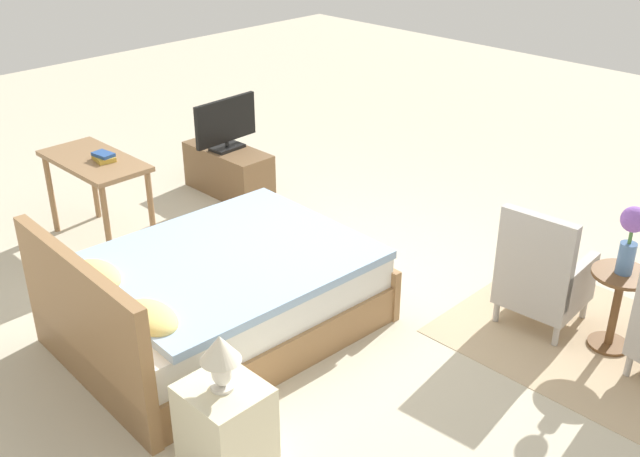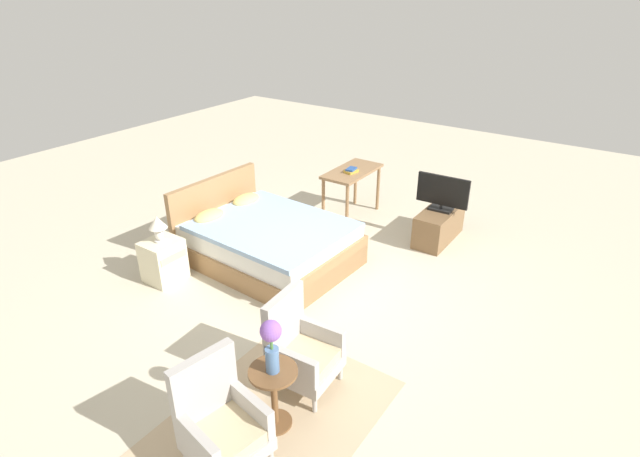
# 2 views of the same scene
# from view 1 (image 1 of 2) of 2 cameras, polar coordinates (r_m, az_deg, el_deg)

# --- Properties ---
(ground_plane) EXTENTS (16.00, 16.00, 0.00)m
(ground_plane) POSITION_cam_1_polar(r_m,az_deg,el_deg) (5.83, 0.10, -4.96)
(ground_plane) COLOR beige
(floor_rug) EXTENTS (2.10, 1.50, 0.01)m
(floor_rug) POSITION_cam_1_polar(r_m,az_deg,el_deg) (5.59, 20.86, -8.50)
(floor_rug) COLOR tan
(floor_rug) RESTS_ON ground_plane
(bed) EXTENTS (1.63, 2.15, 0.96)m
(bed) POSITION_cam_1_polar(r_m,az_deg,el_deg) (5.28, -8.05, -5.16)
(bed) COLOR #997047
(bed) RESTS_ON ground_plane
(armchair_by_window_right) EXTENTS (0.57, 0.57, 0.92)m
(armchair_by_window_right) POSITION_cam_1_polar(r_m,az_deg,el_deg) (5.51, 16.56, -3.60)
(armchair_by_window_right) COLOR #ADA8A3
(armchair_by_window_right) RESTS_ON floor_rug
(side_table) EXTENTS (0.40, 0.40, 0.58)m
(side_table) POSITION_cam_1_polar(r_m,az_deg,el_deg) (5.44, 21.70, -5.13)
(side_table) COLOR brown
(side_table) RESTS_ON ground_plane
(flower_vase) EXTENTS (0.17, 0.17, 0.48)m
(flower_vase) POSITION_cam_1_polar(r_m,az_deg,el_deg) (5.20, 22.63, -0.34)
(flower_vase) COLOR #4C709E
(flower_vase) RESTS_ON side_table
(nightstand) EXTENTS (0.44, 0.41, 0.53)m
(nightstand) POSITION_cam_1_polar(r_m,az_deg,el_deg) (4.25, -7.19, -14.73)
(nightstand) COLOR beige
(nightstand) RESTS_ON ground_plane
(table_lamp) EXTENTS (0.22, 0.22, 0.33)m
(table_lamp) POSITION_cam_1_polar(r_m,az_deg,el_deg) (3.95, -7.60, -9.50)
(table_lamp) COLOR silver
(table_lamp) RESTS_ON nightstand
(tv_stand) EXTENTS (0.96, 0.40, 0.47)m
(tv_stand) POSITION_cam_1_polar(r_m,az_deg,el_deg) (7.52, -6.98, 4.39)
(tv_stand) COLOR brown
(tv_stand) RESTS_ON ground_plane
(tv_flatscreen) EXTENTS (0.21, 0.73, 0.50)m
(tv_flatscreen) POSITION_cam_1_polar(r_m,az_deg,el_deg) (7.35, -7.20, 7.94)
(tv_flatscreen) COLOR black
(tv_flatscreen) RESTS_ON tv_stand
(vanity_desk) EXTENTS (1.04, 0.52, 0.77)m
(vanity_desk) POSITION_cam_1_polar(r_m,az_deg,el_deg) (6.62, -16.73, 4.18)
(vanity_desk) COLOR #8E6B47
(vanity_desk) RESTS_ON ground_plane
(book_stack) EXTENTS (0.22, 0.18, 0.07)m
(book_stack) POSITION_cam_1_polar(r_m,az_deg,el_deg) (6.50, -16.16, 5.26)
(book_stack) COLOR #B79333
(book_stack) RESTS_ON vanity_desk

